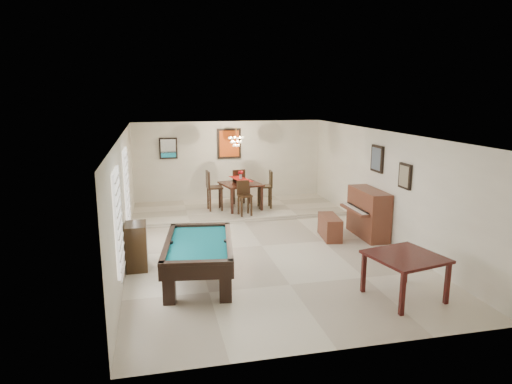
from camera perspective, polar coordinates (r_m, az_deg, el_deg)
name	(u,v)px	position (r m, az deg, el deg)	size (l,w,h in m)	color
ground_plane	(262,246)	(10.65, 0.72, -6.79)	(6.00, 9.00, 0.02)	beige
wall_back	(229,162)	(14.64, -3.38, 3.74)	(6.00, 0.04, 2.60)	silver
wall_front	(341,261)	(6.18, 10.61, -8.49)	(6.00, 0.04, 2.60)	silver
wall_left	(124,198)	(10.04, -16.15, -0.68)	(0.04, 9.00, 2.60)	silver
wall_right	(383,185)	(11.36, 15.62, 0.82)	(0.04, 9.00, 2.60)	silver
ceiling	(262,133)	(10.10, 0.76, 7.35)	(6.00, 9.00, 0.04)	white
dining_step	(237,209)	(13.68, -2.45, -2.16)	(6.00, 2.50, 0.12)	beige
window_left_front	(118,221)	(7.89, -16.83, -3.46)	(0.06, 1.00, 1.70)	white
window_left_rear	(127,187)	(10.61, -15.85, 0.57)	(0.06, 1.00, 1.70)	white
pool_table	(199,262)	(8.69, -7.12, -8.66)	(1.22, 2.26, 0.75)	black
square_table	(404,277)	(8.35, 18.04, -10.01)	(1.12, 1.12, 0.77)	#340F0D
upright_piano	(363,213)	(11.45, 13.25, -2.62)	(0.79, 1.41, 1.17)	brown
piano_bench	(330,227)	(11.27, 9.22, -4.35)	(0.38, 0.98, 0.55)	brown
apothecary_chest	(136,246)	(9.49, -14.73, -6.58)	(0.41, 0.62, 0.93)	black
dining_table	(241,194)	(13.42, -1.92, -0.23)	(1.07, 1.07, 0.88)	black
flower_vase	(241,175)	(13.31, -1.94, 2.19)	(0.15, 0.15, 0.26)	#A60E13
dining_chair_south	(245,198)	(12.67, -1.40, -0.80)	(0.36, 0.36, 0.96)	black
dining_chair_north	(237,186)	(14.13, -2.35, 0.78)	(0.39, 0.39, 1.06)	black
dining_chair_west	(215,190)	(13.27, -5.19, 0.19)	(0.43, 0.43, 1.16)	black
dining_chair_east	(265,189)	(13.51, 1.08, 0.34)	(0.41, 0.41, 1.11)	black
chandelier	(236,138)	(13.26, -2.50, 6.78)	(0.44, 0.44, 0.60)	#FFE5B2
back_painting	(229,144)	(14.52, -3.38, 6.06)	(0.75, 0.06, 0.95)	#D84C14
back_mirror	(168,148)	(14.35, -10.91, 5.39)	(0.55, 0.06, 0.65)	white
right_picture_upper	(377,159)	(11.50, 14.91, 4.04)	(0.06, 0.55, 0.65)	slate
right_picture_lower	(405,176)	(10.41, 18.14, 1.89)	(0.06, 0.45, 0.55)	gray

